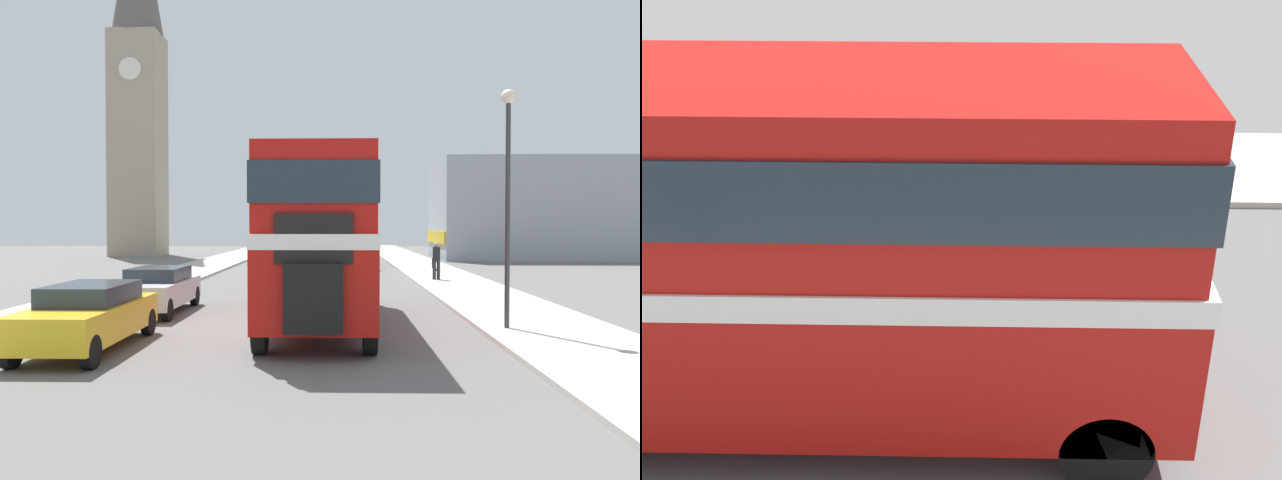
{
  "view_description": "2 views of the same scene",
  "coord_description": "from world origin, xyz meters",
  "views": [
    {
      "loc": [
        1.45,
        -15.75,
        2.68
      ],
      "look_at": [
        1.01,
        0.98,
        2.25
      ],
      "focal_mm": 35.0,
      "sensor_mm": 36.0,
      "label": 1
    },
    {
      "loc": [
        9.64,
        3.49,
        7.02
      ],
      "look_at": [
        0.0,
        3.27,
        1.93
      ],
      "focal_mm": 50.0,
      "sensor_mm": 36.0,
      "label": 2
    }
  ],
  "objects": [
    {
      "name": "sidewalk_right",
      "position": [
        6.75,
        0.0,
        0.06
      ],
      "size": [
        3.5,
        120.0,
        0.12
      ],
      "color": "#B7B2A8",
      "rests_on": "ground_plane"
    },
    {
      "name": "ground_plane",
      "position": [
        0.0,
        0.0,
        0.0
      ],
      "size": [
        120.0,
        120.0,
        0.0
      ],
      "primitive_type": "plane",
      "color": "slate"
    },
    {
      "name": "bus_distant",
      "position": [
        1.59,
        26.26,
        2.47
      ],
      "size": [
        2.54,
        9.89,
        4.15
      ],
      "color": "#1E602D",
      "rests_on": "ground_plane"
    },
    {
      "name": "shop_building_block",
      "position": [
        19.28,
        32.96,
        3.81
      ],
      "size": [
        20.16,
        8.6,
        7.62
      ],
      "color": "#999EA8",
      "rests_on": "ground_plane"
    },
    {
      "name": "car_parked_near",
      "position": [
        -3.83,
        -2.65,
        0.73
      ],
      "size": [
        1.69,
        4.42,
        1.39
      ],
      "color": "gold",
      "rests_on": "ground_plane"
    },
    {
      "name": "church_tower",
      "position": [
        -15.31,
        36.7,
        16.13
      ],
      "size": [
        4.24,
        4.24,
        31.51
      ],
      "color": "tan",
      "rests_on": "ground_plane"
    },
    {
      "name": "car_parked_mid",
      "position": [
        -3.95,
        2.93,
        0.72
      ],
      "size": [
        1.69,
        4.26,
        1.37
      ],
      "color": "silver",
      "rests_on": "ground_plane"
    },
    {
      "name": "double_decker_bus",
      "position": [
        1.01,
        0.96,
        2.56
      ],
      "size": [
        2.56,
        9.88,
        4.33
      ],
      "color": "#B2140F",
      "rests_on": "ground_plane"
    },
    {
      "name": "sidewalk_left",
      "position": [
        -6.75,
        0.0,
        0.06
      ],
      "size": [
        3.5,
        120.0,
        0.12
      ],
      "color": "#B7B2A8",
      "rests_on": "ground_plane"
    },
    {
      "name": "street_lamp",
      "position": [
        5.66,
        -0.32,
        3.96
      ],
      "size": [
        0.36,
        0.36,
        5.86
      ],
      "color": "#38383D",
      "rests_on": "sidewalk_right"
    },
    {
      "name": "bicycle_on_pavement",
      "position": [
        6.91,
        18.94,
        0.48
      ],
      "size": [
        0.05,
        1.76,
        0.78
      ],
      "color": "black",
      "rests_on": "sidewalk_right"
    },
    {
      "name": "pedestrian_walking",
      "position": [
        6.07,
        13.11,
        1.1
      ],
      "size": [
        0.35,
        0.35,
        1.73
      ],
      "color": "#282833",
      "rests_on": "sidewalk_right"
    }
  ]
}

